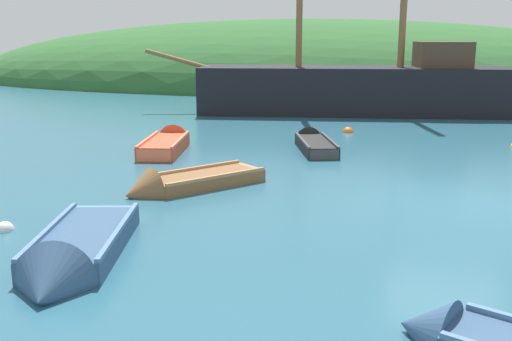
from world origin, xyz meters
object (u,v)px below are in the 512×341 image
at_px(buoy_orange, 348,132).
at_px(rowboat_portside, 168,145).
at_px(rowboat_outer_right, 74,258).
at_px(rowboat_center, 183,186).
at_px(rowboat_near_dock, 313,145).
at_px(buoy_white, 5,230).
at_px(sailing_ship, 356,95).

bearing_deg(buoy_orange, rowboat_portside, -138.89).
distance_m(rowboat_outer_right, rowboat_center, 4.64).
height_order(rowboat_near_dock, rowboat_portside, rowboat_portside).
bearing_deg(rowboat_near_dock, rowboat_outer_right, 150.02).
height_order(rowboat_near_dock, rowboat_center, rowboat_center).
xyz_separation_m(rowboat_near_dock, rowboat_center, (-2.22, -5.65, -0.02)).
relative_size(rowboat_near_dock, rowboat_outer_right, 0.93).
height_order(buoy_white, buoy_orange, buoy_orange).
relative_size(rowboat_center, buoy_orange, 8.50).
bearing_deg(rowboat_outer_right, sailing_ship, 157.44).
bearing_deg(rowboat_center, buoy_orange, -159.69).
relative_size(sailing_ship, buoy_orange, 42.04).
xyz_separation_m(sailing_ship, buoy_white, (-5.06, -17.93, -0.83)).
height_order(rowboat_outer_right, rowboat_center, rowboat_outer_right).
bearing_deg(sailing_ship, buoy_white, 66.35).
bearing_deg(buoy_white, rowboat_center, 58.50).
bearing_deg(rowboat_portside, rowboat_near_dock, -84.30).
bearing_deg(buoy_orange, rowboat_center, -108.87).
bearing_deg(rowboat_outer_right, buoy_orange, 153.44).
distance_m(sailing_ship, rowboat_portside, 11.27).
distance_m(rowboat_near_dock, buoy_white, 10.11).
height_order(sailing_ship, rowboat_portside, sailing_ship).
bearing_deg(rowboat_portside, rowboat_outer_right, -177.39).
xyz_separation_m(sailing_ship, rowboat_outer_right, (-2.98, -19.10, -0.71)).
height_order(rowboat_portside, rowboat_outer_right, rowboat_outer_right).
bearing_deg(buoy_white, rowboat_portside, 90.01).
height_order(rowboat_center, buoy_white, rowboat_center).
height_order(rowboat_portside, buoy_orange, rowboat_portside).
height_order(rowboat_center, buoy_orange, rowboat_center).
distance_m(sailing_ship, rowboat_center, 14.77).
relative_size(rowboat_near_dock, buoy_orange, 8.93).
height_order(rowboat_near_dock, rowboat_outer_right, rowboat_outer_right).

